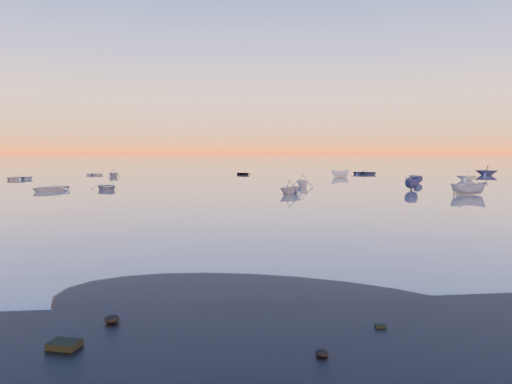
{
  "coord_description": "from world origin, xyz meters",
  "views": [
    {
      "loc": [
        -5.98,
        -18.27,
        4.85
      ],
      "look_at": [
        -0.39,
        28.0,
        0.91
      ],
      "focal_mm": 35.0,
      "sensor_mm": 36.0,
      "label": 1
    }
  ],
  "objects": [
    {
      "name": "ground",
      "position": [
        0.0,
        100.0,
        0.0
      ],
      "size": [
        600.0,
        600.0,
        0.0
      ],
      "primitive_type": "plane",
      "color": "#6F665C",
      "rests_on": "ground"
    },
    {
      "name": "mud_lobes",
      "position": [
        0.0,
        -1.0,
        0.01
      ],
      "size": [
        140.0,
        6.0,
        0.07
      ],
      "primitive_type": null,
      "color": "black",
      "rests_on": "ground"
    },
    {
      "name": "moored_fleet",
      "position": [
        0.0,
        53.0,
        0.0
      ],
      "size": [
        124.0,
        58.0,
        1.2
      ],
      "primitive_type": null,
      "color": "silver",
      "rests_on": "ground"
    },
    {
      "name": "boat_near_left",
      "position": [
        -16.88,
        44.28,
        0.0
      ],
      "size": [
        4.8,
        3.17,
        1.11
      ],
      "primitive_type": "imported",
      "rotation": [
        0.0,
        0.0,
        0.32
      ],
      "color": "gray",
      "rests_on": "ground"
    },
    {
      "name": "boat_near_center",
      "position": [
        23.33,
        32.34,
        0.0
      ],
      "size": [
        1.92,
        4.09,
        1.38
      ],
      "primitive_type": "imported",
      "rotation": [
        0.0,
        0.0,
        1.51
      ],
      "color": "gray",
      "rests_on": "ground"
    },
    {
      "name": "boat_near_right",
      "position": [
        7.89,
        45.62,
        0.0
      ],
      "size": [
        3.79,
        1.82,
        1.3
      ],
      "primitive_type": "imported",
      "rotation": [
        0.0,
        0.0,
        3.1
      ],
      "color": "silver",
      "rests_on": "ground"
    }
  ]
}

